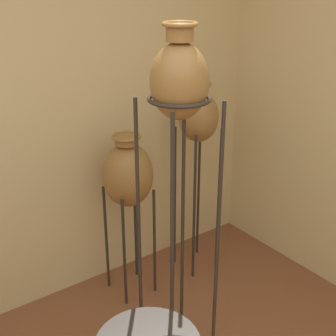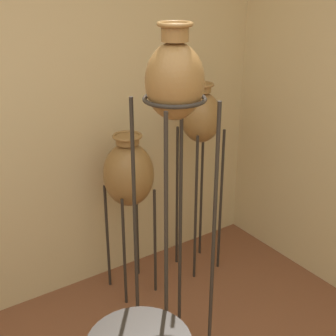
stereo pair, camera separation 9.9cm
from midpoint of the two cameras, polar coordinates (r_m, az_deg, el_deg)
name	(u,v)px [view 2 (the right image)]	position (r m, az deg, el deg)	size (l,w,h in m)	color
vase_stand_tall	(175,95)	(2.17, 2.14, 8.87)	(0.31, 0.31, 1.95)	#28231E
vase_stand_medium	(201,121)	(3.27, 4.91, 5.67)	(0.28, 0.28, 1.45)	#28231E
vase_stand_short	(129,175)	(3.09, -3.90, -0.89)	(0.34, 0.34, 1.18)	#28231E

